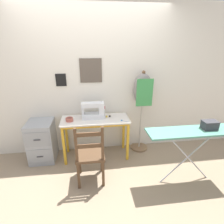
{
  "coord_description": "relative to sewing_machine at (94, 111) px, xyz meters",
  "views": [
    {
      "loc": [
        -0.07,
        -2.49,
        1.9
      ],
      "look_at": [
        0.28,
        0.2,
        0.85
      ],
      "focal_mm": 28.0,
      "sensor_mm": 36.0,
      "label": 1
    }
  ],
  "objects": [
    {
      "name": "sewing_machine",
      "position": [
        0.0,
        0.0,
        0.0
      ],
      "size": [
        0.39,
        0.19,
        0.3
      ],
      "color": "white",
      "rests_on": "sewing_table"
    },
    {
      "name": "filing_cabinet",
      "position": [
        -0.91,
        -0.02,
        -0.5
      ],
      "size": [
        0.42,
        0.49,
        0.7
      ],
      "color": "#93999E",
      "rests_on": "ground_plane"
    },
    {
      "name": "sewing_table",
      "position": [
        0.01,
        -0.07,
        -0.23
      ],
      "size": [
        1.14,
        0.45,
        0.73
      ],
      "color": "silver",
      "rests_on": "ground_plane"
    },
    {
      "name": "wall_back",
      "position": [
        0.01,
        0.24,
        0.42
      ],
      "size": [
        10.0,
        0.07,
        2.55
      ],
      "color": "silver",
      "rests_on": "ground_plane"
    },
    {
      "name": "dress_form",
      "position": [
        0.85,
        0.08,
        0.24
      ],
      "size": [
        0.33,
        0.32,
        1.5
      ],
      "color": "#846647",
      "rests_on": "ground_plane"
    },
    {
      "name": "ground_plane",
      "position": [
        0.01,
        -0.28,
        -0.85
      ],
      "size": [
        14.0,
        14.0,
        0.0
      ],
      "primitive_type": "plane",
      "color": "gray"
    },
    {
      "name": "wooden_chair",
      "position": [
        -0.1,
        -0.68,
        -0.41
      ],
      "size": [
        0.4,
        0.38,
        0.94
      ],
      "color": "#513823",
      "rests_on": "ground_plane"
    },
    {
      "name": "fabric_bowl",
      "position": [
        -0.41,
        -0.09,
        -0.1
      ],
      "size": [
        0.12,
        0.12,
        0.06
      ],
      "color": "#B25647",
      "rests_on": "sewing_table"
    },
    {
      "name": "scissors",
      "position": [
        0.46,
        -0.2,
        -0.13
      ],
      "size": [
        0.12,
        0.12,
        0.01
      ],
      "color": "silver",
      "rests_on": "sewing_table"
    },
    {
      "name": "storage_box",
      "position": [
        1.52,
        -0.83,
        0.03
      ],
      "size": [
        0.2,
        0.13,
        0.12
      ],
      "color": "#333338",
      "rests_on": "ironing_board"
    },
    {
      "name": "ironing_board",
      "position": [
        1.28,
        -0.85,
        -0.07
      ],
      "size": [
        1.23,
        0.32,
        0.84
      ],
      "color": "#518E7A",
      "rests_on": "ground_plane"
    },
    {
      "name": "thread_spool_near_machine",
      "position": [
        0.21,
        -0.01,
        -0.11
      ],
      "size": [
        0.03,
        0.03,
        0.04
      ],
      "color": "yellow",
      "rests_on": "sewing_table"
    },
    {
      "name": "thread_spool_mid_table",
      "position": [
        0.26,
        0.0,
        -0.11
      ],
      "size": [
        0.04,
        0.04,
        0.04
      ],
      "color": "black",
      "rests_on": "sewing_table"
    }
  ]
}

